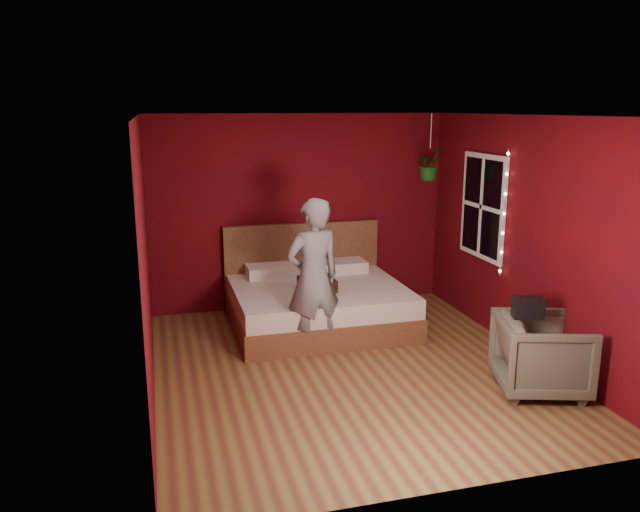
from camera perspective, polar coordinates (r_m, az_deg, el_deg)
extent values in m
plane|color=olive|center=(6.69, 2.74, -10.17)|extent=(4.50, 4.50, 0.00)
cube|color=#610A0C|center=(8.42, -1.87, 4.04)|extent=(4.00, 0.02, 2.60)
cube|color=#610A0C|center=(4.27, 12.29, -5.72)|extent=(4.00, 0.02, 2.60)
cube|color=#610A0C|center=(5.99, -15.76, -0.37)|extent=(0.02, 4.50, 2.60)
cube|color=#610A0C|center=(7.15, 18.40, 1.65)|extent=(0.02, 4.50, 2.60)
cube|color=silver|center=(6.12, 3.02, 12.81)|extent=(4.00, 4.50, 0.02)
cube|color=white|center=(7.85, 14.68, 4.39)|extent=(0.04, 0.97, 1.27)
cube|color=black|center=(7.84, 14.58, 4.39)|extent=(0.02, 0.85, 1.15)
cube|color=white|center=(7.84, 14.55, 4.39)|extent=(0.03, 0.05, 1.15)
cube|color=white|center=(7.84, 14.55, 4.39)|extent=(0.03, 0.85, 0.05)
cylinder|color=silver|center=(7.39, 16.48, 3.73)|extent=(0.01, 0.01, 1.45)
sphere|color=#FFF2CC|center=(7.52, 16.13, -1.34)|extent=(0.04, 0.04, 0.04)
sphere|color=#FFF2CC|center=(7.47, 16.25, 0.33)|extent=(0.04, 0.04, 0.04)
sphere|color=#FFF2CC|center=(7.42, 16.36, 2.02)|extent=(0.04, 0.04, 0.04)
sphere|color=#FFF2CC|center=(7.39, 16.48, 3.73)|extent=(0.04, 0.04, 0.04)
sphere|color=#FFF2CC|center=(7.35, 16.59, 5.46)|extent=(0.04, 0.04, 0.04)
sphere|color=#FFF2CC|center=(7.33, 16.71, 7.20)|extent=(0.04, 0.04, 0.04)
sphere|color=#FFF2CC|center=(7.31, 16.83, 8.95)|extent=(0.04, 0.04, 0.04)
cube|color=brown|center=(7.80, -0.13, -5.46)|extent=(2.12, 1.80, 0.30)
cube|color=silver|center=(7.72, -0.13, -3.61)|extent=(2.07, 1.76, 0.23)
cube|color=brown|center=(8.47, -1.63, -0.86)|extent=(2.12, 0.08, 1.16)
cube|color=silver|center=(8.13, -4.47, -1.36)|extent=(0.63, 0.40, 0.15)
cube|color=silver|center=(8.35, 1.96, -0.93)|extent=(0.63, 0.40, 0.15)
imported|color=slate|center=(6.78, -0.62, -1.98)|extent=(0.71, 0.55, 1.75)
imported|color=#64624F|center=(6.39, 19.59, -8.51)|extent=(1.02, 1.00, 0.75)
cube|color=black|center=(6.18, 18.48, -4.50)|extent=(0.31, 0.22, 0.20)
cube|color=#321A10|center=(7.51, -0.27, -2.60)|extent=(0.41, 0.41, 0.14)
cylinder|color=silver|center=(8.14, 10.12, 11.21)|extent=(0.01, 0.01, 0.43)
imported|color=#1A5718|center=(8.16, 9.99, 8.27)|extent=(0.38, 0.33, 0.41)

